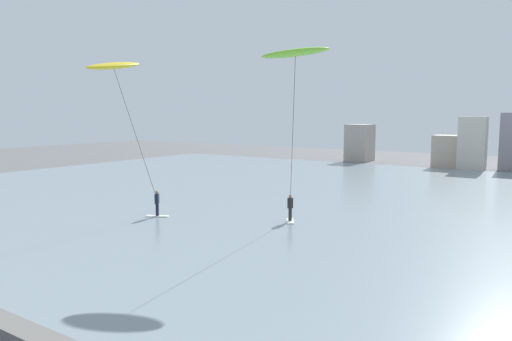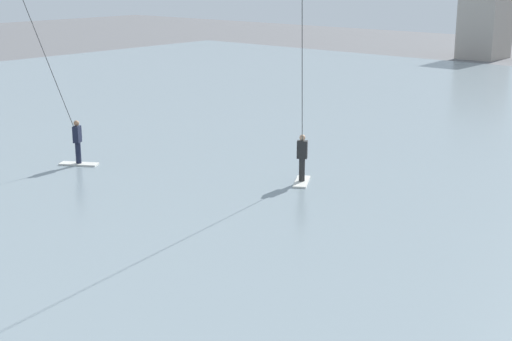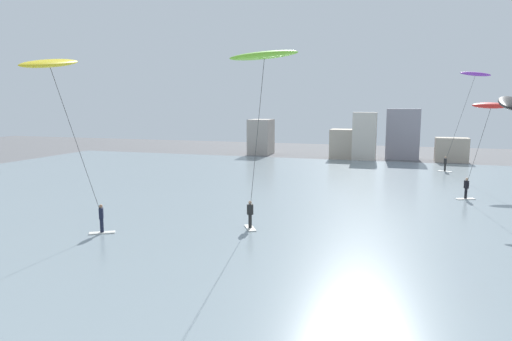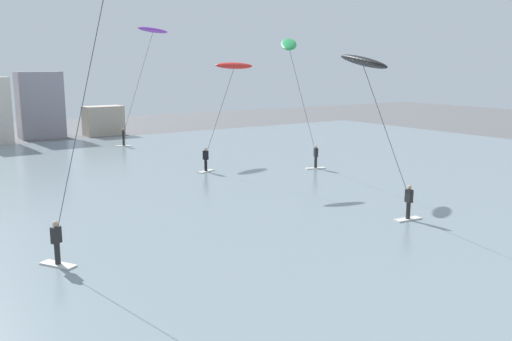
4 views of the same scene
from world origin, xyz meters
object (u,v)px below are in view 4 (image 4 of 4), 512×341
object	(u,v)px
kitesurfer_lime	(101,5)
kitesurfer_red	(229,82)
kitesurfer_purple	(149,44)
kitesurfer_black	(367,75)
kitesurfer_green	(292,57)

from	to	relation	value
kitesurfer_lime	kitesurfer_red	world-z (taller)	kitesurfer_lime
kitesurfer_purple	kitesurfer_black	xyz separation A→B (m)	(-1.75, -27.32, -2.29)
kitesurfer_lime	kitesurfer_green	world-z (taller)	kitesurfer_lime
kitesurfer_purple	kitesurfer_green	bearing A→B (deg)	-81.42
kitesurfer_red	kitesurfer_lime	bearing A→B (deg)	-134.18
kitesurfer_lime	kitesurfer_purple	bearing A→B (deg)	64.00
kitesurfer_purple	kitesurfer_red	size ratio (longest dim) A/B	1.41
kitesurfer_black	kitesurfer_red	world-z (taller)	kitesurfer_black
kitesurfer_green	kitesurfer_purple	size ratio (longest dim) A/B	0.87
kitesurfer_lime	kitesurfer_black	world-z (taller)	kitesurfer_lime
kitesurfer_green	kitesurfer_red	size ratio (longest dim) A/B	1.22
kitesurfer_red	kitesurfer_purple	bearing A→B (deg)	87.03
kitesurfer_green	kitesurfer_black	size ratio (longest dim) A/B	1.16
kitesurfer_purple	kitesurfer_red	distance (m)	14.52
kitesurfer_green	kitesurfer_black	world-z (taller)	kitesurfer_green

